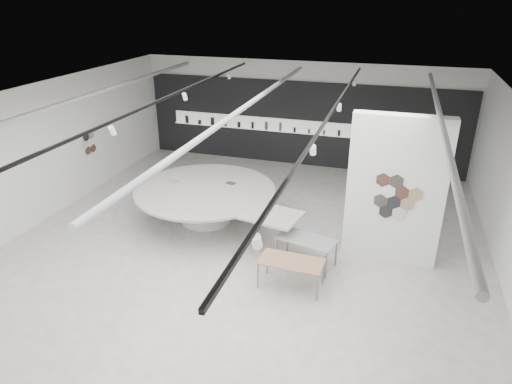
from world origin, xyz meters
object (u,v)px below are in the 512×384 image
(kitchen_counter, at_px, (386,163))
(sample_table_stone, at_px, (306,241))
(display_island, at_px, (208,200))
(sample_table_wood, at_px, (291,263))
(partition_column, at_px, (395,191))

(kitchen_counter, bearing_deg, sample_table_stone, -106.57)
(display_island, distance_m, kitchen_counter, 6.84)
(sample_table_wood, distance_m, kitchen_counter, 7.58)
(partition_column, xyz_separation_m, kitchen_counter, (-0.32, 5.55, -1.28))
(partition_column, xyz_separation_m, display_island, (-4.96, 0.52, -1.15))
(display_island, relative_size, kitchen_counter, 2.83)
(display_island, height_order, sample_table_wood, display_island)
(display_island, xyz_separation_m, sample_table_wood, (2.97, -2.37, -0.04))
(sample_table_wood, relative_size, sample_table_stone, 0.95)
(partition_column, height_order, sample_table_wood, partition_column)
(display_island, bearing_deg, kitchen_counter, 58.68)
(display_island, relative_size, sample_table_stone, 3.55)
(partition_column, bearing_deg, sample_table_stone, -154.62)
(display_island, bearing_deg, sample_table_wood, -27.19)
(kitchen_counter, bearing_deg, display_island, -135.84)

